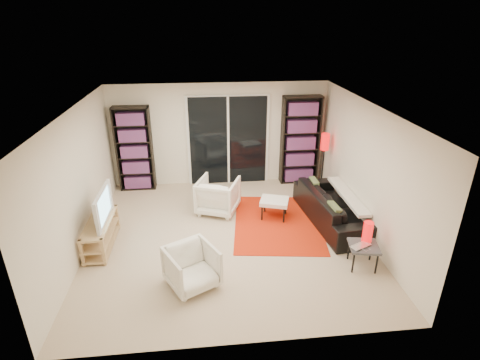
# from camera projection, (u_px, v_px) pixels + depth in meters

# --- Properties ---
(floor) EXTENTS (5.00, 5.00, 0.00)m
(floor) POSITION_uv_depth(u_px,v_px,m) (228.00, 236.00, 6.96)
(floor) COLOR beige
(floor) RESTS_ON ground
(wall_back) EXTENTS (5.00, 0.02, 2.40)m
(wall_back) POSITION_uv_depth(u_px,v_px,m) (220.00, 135.00, 8.75)
(wall_back) COLOR #EDE3CB
(wall_back) RESTS_ON ground
(wall_front) EXTENTS (5.00, 0.02, 2.40)m
(wall_front) POSITION_uv_depth(u_px,v_px,m) (244.00, 265.00, 4.20)
(wall_front) COLOR #EDE3CB
(wall_front) RESTS_ON ground
(wall_left) EXTENTS (0.02, 5.00, 2.40)m
(wall_left) POSITION_uv_depth(u_px,v_px,m) (78.00, 183.00, 6.24)
(wall_left) COLOR #EDE3CB
(wall_left) RESTS_ON ground
(wall_right) EXTENTS (0.02, 5.00, 2.40)m
(wall_right) POSITION_uv_depth(u_px,v_px,m) (366.00, 171.00, 6.72)
(wall_right) COLOR #EDE3CB
(wall_right) RESTS_ON ground
(ceiling) EXTENTS (5.00, 5.00, 0.02)m
(ceiling) POSITION_uv_depth(u_px,v_px,m) (226.00, 108.00, 5.99)
(ceiling) COLOR white
(ceiling) RESTS_ON wall_back
(sliding_door) EXTENTS (1.92, 0.08, 2.16)m
(sliding_door) POSITION_uv_depth(u_px,v_px,m) (228.00, 141.00, 8.79)
(sliding_door) COLOR white
(sliding_door) RESTS_ON ground
(bookshelf_left) EXTENTS (0.80, 0.30, 1.95)m
(bookshelf_left) POSITION_uv_depth(u_px,v_px,m) (135.00, 149.00, 8.50)
(bookshelf_left) COLOR black
(bookshelf_left) RESTS_ON ground
(bookshelf_right) EXTENTS (0.90, 0.30, 2.10)m
(bookshelf_right) POSITION_uv_depth(u_px,v_px,m) (300.00, 140.00, 8.84)
(bookshelf_right) COLOR black
(bookshelf_right) RESTS_ON ground
(tv_stand) EXTENTS (0.40, 1.24, 0.50)m
(tv_stand) POSITION_uv_depth(u_px,v_px,m) (101.00, 233.00, 6.57)
(tv_stand) COLOR #DBBA7D
(tv_stand) RESTS_ON floor
(tv) EXTENTS (0.14, 1.01, 0.58)m
(tv) POSITION_uv_depth(u_px,v_px,m) (97.00, 206.00, 6.36)
(tv) COLOR black
(tv) RESTS_ON tv_stand
(rug) EXTENTS (1.94, 2.44, 0.01)m
(rug) POSITION_uv_depth(u_px,v_px,m) (277.00, 223.00, 7.40)
(rug) COLOR red
(rug) RESTS_ON floor
(sofa) EXTENTS (1.09, 2.28, 0.64)m
(sofa) POSITION_uv_depth(u_px,v_px,m) (333.00, 207.00, 7.34)
(sofa) COLOR black
(sofa) RESTS_ON floor
(armchair_back) EXTENTS (1.01, 1.02, 0.72)m
(armchair_back) POSITION_uv_depth(u_px,v_px,m) (218.00, 195.00, 7.71)
(armchair_back) COLOR white
(armchair_back) RESTS_ON floor
(armchair_front) EXTENTS (0.94, 0.95, 0.64)m
(armchair_front) POSITION_uv_depth(u_px,v_px,m) (192.00, 267.00, 5.59)
(armchair_front) COLOR white
(armchair_front) RESTS_ON floor
(ottoman) EXTENTS (0.66, 0.59, 0.40)m
(ottoman) POSITION_uv_depth(u_px,v_px,m) (274.00, 202.00, 7.47)
(ottoman) COLOR white
(ottoman) RESTS_ON floor
(side_table) EXTENTS (0.53, 0.53, 0.40)m
(side_table) POSITION_uv_depth(u_px,v_px,m) (364.00, 248.00, 6.00)
(side_table) COLOR #45464A
(side_table) RESTS_ON floor
(laptop) EXTENTS (0.42, 0.36, 0.03)m
(laptop) POSITION_uv_depth(u_px,v_px,m) (363.00, 248.00, 5.90)
(laptop) COLOR silver
(laptop) RESTS_ON side_table
(table_lamp) EXTENTS (0.16, 0.16, 0.35)m
(table_lamp) POSITION_uv_depth(u_px,v_px,m) (368.00, 232.00, 6.02)
(table_lamp) COLOR red
(table_lamp) RESTS_ON side_table
(floor_lamp) EXTENTS (0.21, 0.21, 1.39)m
(floor_lamp) POSITION_uv_depth(u_px,v_px,m) (325.00, 148.00, 8.33)
(floor_lamp) COLOR black
(floor_lamp) RESTS_ON floor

